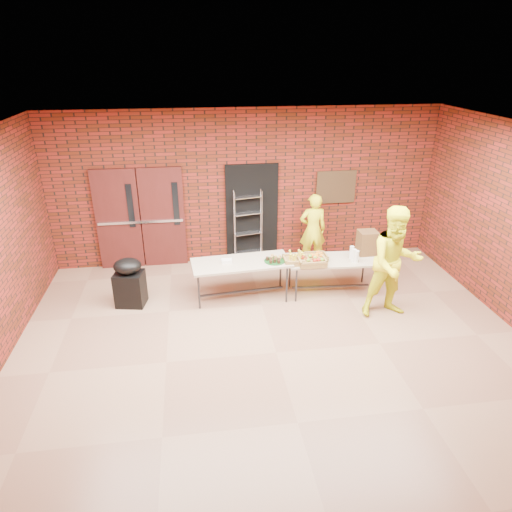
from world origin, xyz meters
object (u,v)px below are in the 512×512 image
Objects in this scene: covered_grill at (129,282)px; volunteer_man at (395,263)px; coffee_dispenser at (367,243)px; volunteer_woman at (313,230)px; wire_rack at (248,227)px; table_right at (332,262)px; table_left at (241,265)px.

volunteer_man is (4.47, -0.97, 0.53)m from covered_grill.
covered_grill is (-4.40, -0.09, -0.46)m from coffee_dispenser.
volunteer_woman is (-0.75, 1.13, -0.13)m from coffee_dispenser.
wire_rack is at bearing 44.18° from covered_grill.
volunteer_man is (2.15, -2.48, 0.18)m from wire_rack.
coffee_dispenser reaches higher than covered_grill.
volunteer_woman is at bearing 95.94° from table_right.
volunteer_man is at bearing -86.37° from coffee_dispenser.
table_left is (-0.32, -1.55, -0.13)m from wire_rack.
wire_rack is 0.94× the size of table_right.
covered_grill reaches higher than table_right.
volunteer_woman is (1.65, 1.25, 0.11)m from table_left.
table_right is 0.87× the size of volunteer_man.
wire_rack is 3.50× the size of coffee_dispenser.
table_right is at bearing 128.48° from volunteer_man.
volunteer_man is at bearing 112.64° from volunteer_woman.
wire_rack reaches higher than coffee_dispenser.
table_left is 2.07m from volunteer_woman.
wire_rack is 1.36m from volunteer_woman.
volunteer_woman is at bearing 123.71° from coffee_dispenser.
table_right is 0.77m from coffee_dispenser.
table_left is 2.03× the size of covered_grill.
wire_rack reaches higher than volunteer_woman.
volunteer_man is at bearing -1.19° from covered_grill.
wire_rack is 1.59m from table_left.
covered_grill is at bearing 166.02° from volunteer_man.
wire_rack is at bearing 129.10° from volunteer_man.
table_right is 3.70m from covered_grill.
covered_grill is 0.58× the size of volunteer_woman.
wire_rack is at bearing 145.64° from coffee_dispenser.
wire_rack is 0.87× the size of table_left.
volunteer_man is (0.07, -1.06, 0.07)m from coffee_dispenser.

